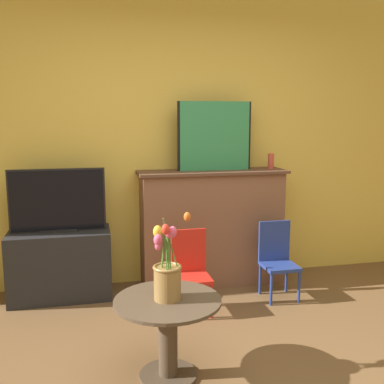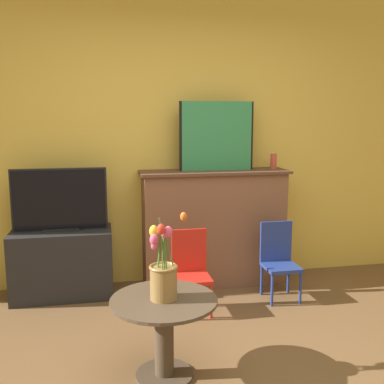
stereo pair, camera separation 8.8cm
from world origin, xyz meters
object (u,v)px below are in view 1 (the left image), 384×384
object	(u,v)px
vase_tulips	(167,275)
chair_blue	(277,257)
painting	(215,136)
chair_red	(190,268)
tv_monitor	(58,201)

from	to	relation	value
vase_tulips	chair_blue	bearing A→B (deg)	42.01
painting	chair_red	distance (m)	1.23
painting	tv_monitor	distance (m)	1.50
tv_monitor	chair_blue	bearing A→B (deg)	-12.23
painting	tv_monitor	world-z (taller)	painting
painting	chair_red	world-z (taller)	painting
tv_monitor	painting	bearing A→B (deg)	2.25
tv_monitor	vase_tulips	xyz separation A→B (m)	(0.70, -1.43, -0.21)
painting	chair_blue	distance (m)	1.21
chair_red	chair_blue	xyz separation A→B (m)	(0.80, 0.12, 0.00)
chair_blue	painting	bearing A→B (deg)	134.50
chair_red	chair_blue	bearing A→B (deg)	8.54
painting	tv_monitor	xyz separation A→B (m)	(-1.40, -0.06, -0.54)
chair_red	vase_tulips	xyz separation A→B (m)	(-0.34, -0.91, 0.29)
painting	vase_tulips	size ratio (longest dim) A/B	1.34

